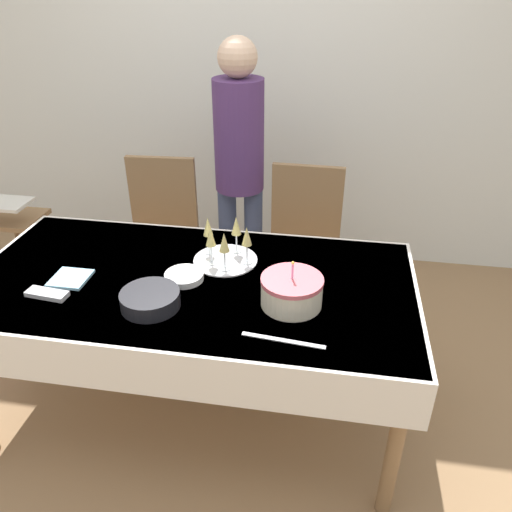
% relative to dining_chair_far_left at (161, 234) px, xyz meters
% --- Properties ---
extents(ground_plane, '(12.00, 12.00, 0.00)m').
position_rel_dining_chair_far_left_xyz_m(ground_plane, '(0.42, -0.79, -0.53)').
color(ground_plane, '#93704C').
extents(wall_back, '(8.00, 0.05, 2.70)m').
position_rel_dining_chair_far_left_xyz_m(wall_back, '(0.42, 0.90, 0.82)').
color(wall_back, silver).
rests_on(wall_back, ground_plane).
extents(dining_table, '(1.87, 0.94, 0.76)m').
position_rel_dining_chair_far_left_xyz_m(dining_table, '(0.42, -0.79, 0.13)').
color(dining_table, silver).
rests_on(dining_table, ground_plane).
extents(dining_chair_far_left, '(0.44, 0.44, 0.97)m').
position_rel_dining_chair_far_left_xyz_m(dining_chair_far_left, '(0.00, 0.00, 0.00)').
color(dining_chair_far_left, olive).
rests_on(dining_chair_far_left, ground_plane).
extents(dining_chair_far_right, '(0.43, 0.43, 0.97)m').
position_rel_dining_chair_far_left_xyz_m(dining_chair_far_right, '(0.84, 0.00, 0.00)').
color(dining_chair_far_right, olive).
rests_on(dining_chair_far_right, ground_plane).
extents(birthday_cake, '(0.24, 0.24, 0.19)m').
position_rel_dining_chair_far_left_xyz_m(birthday_cake, '(0.86, -0.90, 0.29)').
color(birthday_cake, beige).
rests_on(birthday_cake, dining_table).
extents(champagne_tray, '(0.29, 0.29, 0.18)m').
position_rel_dining_chair_far_left_xyz_m(champagne_tray, '(0.53, -0.62, 0.31)').
color(champagne_tray, silver).
rests_on(champagne_tray, dining_table).
extents(plate_stack_main, '(0.23, 0.23, 0.06)m').
position_rel_dining_chair_far_left_xyz_m(plate_stack_main, '(0.32, -1.00, 0.26)').
color(plate_stack_main, black).
rests_on(plate_stack_main, dining_table).
extents(plate_stack_dessert, '(0.16, 0.16, 0.03)m').
position_rel_dining_chair_far_left_xyz_m(plate_stack_dessert, '(0.39, -0.80, 0.24)').
color(plate_stack_dessert, white).
rests_on(plate_stack_dessert, dining_table).
extents(cake_knife, '(0.30, 0.05, 0.00)m').
position_rel_dining_chair_far_left_xyz_m(cake_knife, '(0.85, -1.13, 0.23)').
color(cake_knife, silver).
rests_on(cake_knife, dining_table).
extents(fork_pile, '(0.18, 0.08, 0.02)m').
position_rel_dining_chair_far_left_xyz_m(fork_pile, '(-0.11, -1.01, 0.24)').
color(fork_pile, silver).
rests_on(fork_pile, dining_table).
extents(napkin_pile, '(0.15, 0.15, 0.01)m').
position_rel_dining_chair_far_left_xyz_m(napkin_pile, '(-0.07, -0.88, 0.23)').
color(napkin_pile, '#8CC6E0').
rests_on(napkin_pile, dining_table).
extents(person_standing, '(0.28, 0.28, 1.60)m').
position_rel_dining_chair_far_left_xyz_m(person_standing, '(0.44, 0.19, 0.43)').
color(person_standing, '#3F4C72').
rests_on(person_standing, ground_plane).
extents(high_chair, '(0.33, 0.35, 0.71)m').
position_rel_dining_chair_far_left_xyz_m(high_chair, '(-0.94, -0.01, -0.05)').
color(high_chair, olive).
rests_on(high_chair, ground_plane).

